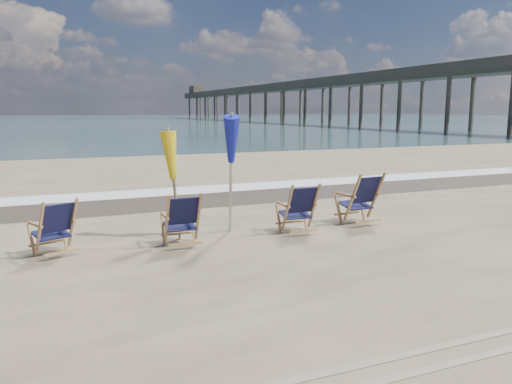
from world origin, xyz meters
TOP-DOWN VIEW (x-y plane):
  - ocean at (0.00, 128.00)m, footprint 400.00×400.00m
  - surf_foam at (0.00, 8.30)m, footprint 200.00×1.40m
  - wet_sand_strip at (0.00, 6.80)m, footprint 200.00×2.60m
  - tire_tracks at (0.00, -2.80)m, footprint 80.00×1.30m
  - beach_chair_0 at (-3.02, 2.70)m, footprint 0.82×0.86m
  - beach_chair_1 at (-1.02, 2.32)m, footprint 0.62×0.70m
  - beach_chair_2 at (1.26, 2.35)m, footprint 0.64×0.72m
  - beach_chair_3 at (2.83, 2.58)m, footprint 0.79×0.86m
  - umbrella_yellow at (-1.26, 2.96)m, footprint 0.30×0.30m
  - umbrella_blue at (-0.25, 2.79)m, footprint 0.30×0.30m
  - fishing_pier at (38.00, 74.00)m, footprint 4.40×140.00m

SIDE VIEW (x-z plane):
  - ocean at x=0.00m, z-range 0.00..0.00m
  - wet_sand_strip at x=0.00m, z-range 0.00..0.00m
  - surf_foam at x=0.00m, z-range 0.00..0.01m
  - tire_tracks at x=0.00m, z-range 0.00..0.01m
  - beach_chair_0 at x=-3.02m, z-range 0.00..0.95m
  - beach_chair_1 at x=-1.02m, z-range 0.00..0.96m
  - beach_chair_2 at x=1.26m, z-range 0.00..0.99m
  - beach_chair_3 at x=2.83m, z-range 0.00..1.10m
  - umbrella_yellow at x=-1.26m, z-range 0.46..2.39m
  - umbrella_blue at x=-0.25m, z-range 0.61..2.90m
  - fishing_pier at x=38.00m, z-range 0.00..9.30m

